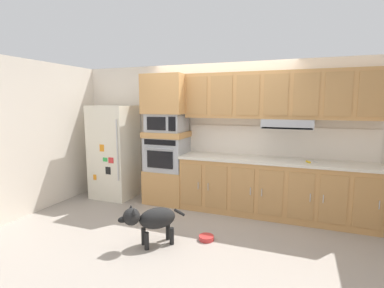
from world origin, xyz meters
The scene contains 16 objects.
ground_plane centered at (0.00, 0.00, 0.00)m, with size 9.60×9.60×0.00m, color #9E9389.
back_kitchen_wall centered at (0.00, 1.11, 1.25)m, with size 6.20×0.12×2.50m, color silver.
side_panel_left centered at (-2.80, 0.00, 1.25)m, with size 0.12×7.10×2.50m, color silver.
refrigerator centered at (-2.00, 0.68, 0.88)m, with size 0.76×0.73×1.76m.
oven_base_cabinet centered at (-0.91, 0.75, 0.30)m, with size 0.74×0.62×0.60m, color tan.
built_in_oven centered at (-0.91, 0.75, 0.90)m, with size 0.70×0.62×0.60m.
appliance_mid_shelf centered at (-0.91, 0.75, 1.25)m, with size 0.74×0.62×0.10m, color tan.
microwave centered at (-0.91, 0.75, 1.46)m, with size 0.64×0.54×0.32m.
appliance_upper_cabinet centered at (-0.91, 0.75, 1.96)m, with size 0.74×0.62×0.68m, color tan.
lower_cabinet_run centered at (0.96, 0.75, 0.44)m, with size 3.00×0.63×0.88m.
countertop_slab centered at (0.96, 0.75, 0.90)m, with size 3.04×0.64×0.04m, color silver.
backsplash_panel centered at (0.96, 1.04, 1.17)m, with size 3.04×0.02×0.50m, color white.
upper_cabinet_with_hood centered at (0.97, 0.87, 1.90)m, with size 3.00×0.48×0.88m.
screwdriver centered at (1.48, 0.68, 0.93)m, with size 0.17×0.16×0.03m.
dog centered at (-0.36, -0.85, 0.36)m, with size 0.66×0.66×0.55m.
dog_food_bowl centered at (0.24, -0.46, 0.03)m, with size 0.20×0.20×0.06m.
Camera 1 is at (1.35, -3.92, 1.80)m, focal length 27.05 mm.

